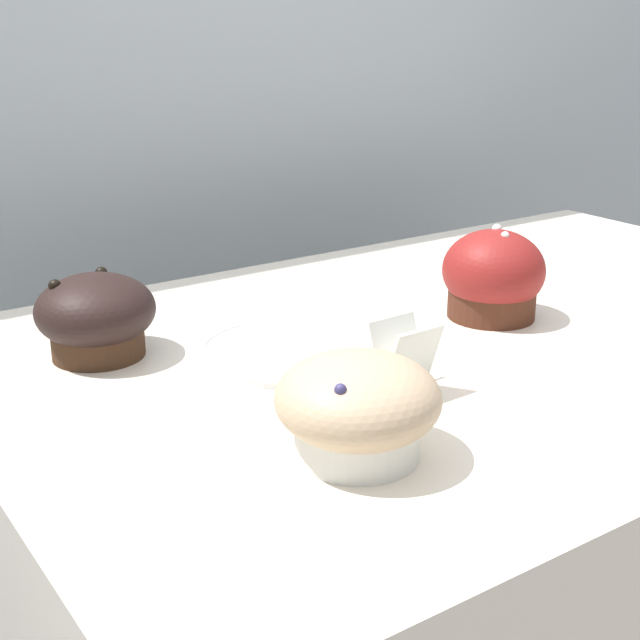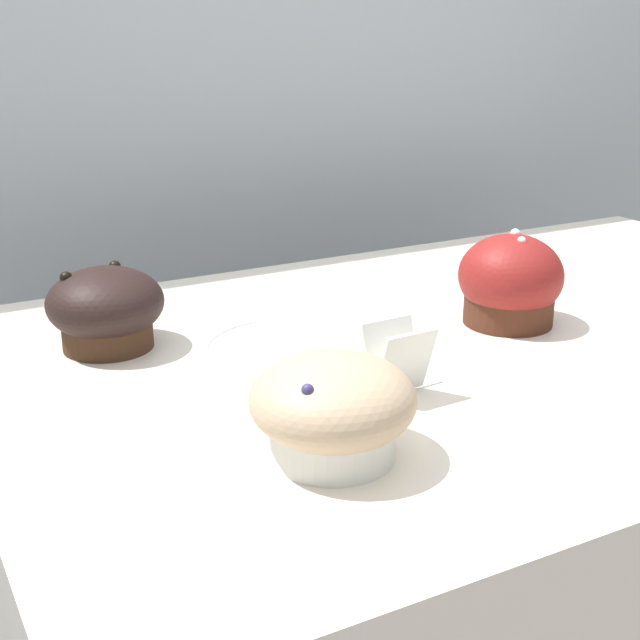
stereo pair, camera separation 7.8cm
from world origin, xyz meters
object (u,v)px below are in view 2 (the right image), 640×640
Objects in this scene: muffin_back_left at (333,408)px; serving_plate at (289,348)px; muffin_front_center at (106,309)px; muffin_back_right at (510,283)px.

muffin_back_left is 0.73× the size of serving_plate.
serving_plate is at bearing 72.50° from muffin_back_left.
muffin_front_center is 0.40m from muffin_back_right.
muffin_front_center is 0.18m from serving_plate.
muffin_back_right reaches higher than serving_plate.
muffin_back_left is (0.08, -0.29, -0.00)m from muffin_front_center.
muffin_back_right reaches higher than muffin_front_center.
serving_plate is at bearing 172.70° from muffin_back_right.
muffin_back_left is at bearing -74.25° from muffin_front_center.
muffin_back_left is 0.21m from serving_plate.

